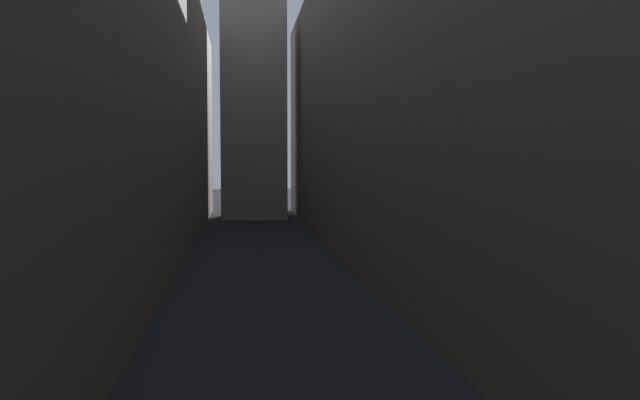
# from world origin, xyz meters

# --- Properties ---
(ground_plane) EXTENTS (264.00, 264.00, 0.00)m
(ground_plane) POSITION_xyz_m (0.00, 48.00, 0.00)
(ground_plane) COLOR #232326
(building_block_left) EXTENTS (14.02, 108.00, 22.91)m
(building_block_left) POSITION_xyz_m (-12.51, 50.00, 11.46)
(building_block_left) COLOR #756B5B
(building_block_left) RESTS_ON ground
(building_block_right) EXTENTS (10.50, 108.00, 24.75)m
(building_block_right) POSITION_xyz_m (10.75, 50.00, 12.38)
(building_block_right) COLOR #756B5B
(building_block_right) RESTS_ON ground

